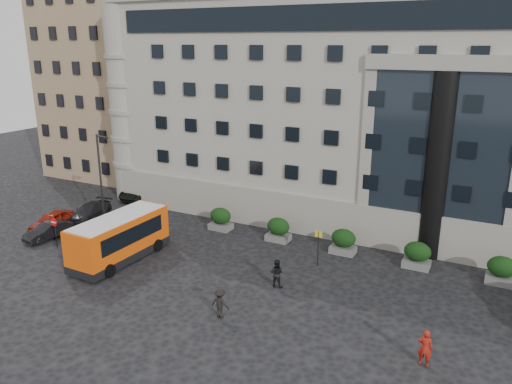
% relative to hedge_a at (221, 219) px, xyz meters
% --- Properties ---
extents(ground, '(120.00, 120.00, 0.00)m').
position_rel_hedge_a_xyz_m(ground, '(4.00, -7.80, -0.93)').
color(ground, black).
rests_on(ground, ground).
extents(civic_building, '(44.00, 24.00, 18.00)m').
position_rel_hedge_a_xyz_m(civic_building, '(10.00, 14.20, 8.07)').
color(civic_building, '#A0998E').
rests_on(civic_building, ground).
extents(entrance_column, '(1.80, 1.80, 13.00)m').
position_rel_hedge_a_xyz_m(entrance_column, '(16.00, 2.50, 5.57)').
color(entrance_column, black).
rests_on(entrance_column, ground).
extents(apartment_near, '(14.00, 14.00, 20.00)m').
position_rel_hedge_a_xyz_m(apartment_near, '(-20.00, 12.20, 9.07)').
color(apartment_near, '#997759').
rests_on(apartment_near, ground).
extents(apartment_far, '(13.00, 13.00, 22.00)m').
position_rel_hedge_a_xyz_m(apartment_far, '(-23.00, 30.20, 10.07)').
color(apartment_far, '#81604B').
rests_on(apartment_far, ground).
extents(hedge_a, '(1.80, 1.26, 1.84)m').
position_rel_hedge_a_xyz_m(hedge_a, '(0.00, 0.00, 0.00)').
color(hedge_a, '#5D5D5A').
rests_on(hedge_a, ground).
extents(hedge_b, '(1.80, 1.26, 1.84)m').
position_rel_hedge_a_xyz_m(hedge_b, '(5.20, 0.00, 0.00)').
color(hedge_b, '#5D5D5A').
rests_on(hedge_b, ground).
extents(hedge_c, '(1.80, 1.26, 1.84)m').
position_rel_hedge_a_xyz_m(hedge_c, '(10.40, 0.00, 0.00)').
color(hedge_c, '#5D5D5A').
rests_on(hedge_c, ground).
extents(hedge_d, '(1.80, 1.26, 1.84)m').
position_rel_hedge_a_xyz_m(hedge_d, '(15.60, 0.00, 0.00)').
color(hedge_d, '#5D5D5A').
rests_on(hedge_d, ground).
extents(hedge_e, '(1.80, 1.26, 1.84)m').
position_rel_hedge_a_xyz_m(hedge_e, '(20.80, 0.00, 0.00)').
color(hedge_e, '#5D5D5A').
rests_on(hedge_e, ground).
extents(street_lamp, '(1.16, 0.18, 8.00)m').
position_rel_hedge_a_xyz_m(street_lamp, '(-7.94, -4.80, 3.44)').
color(street_lamp, '#262628').
rests_on(street_lamp, ground).
extents(bus_stop_sign, '(0.50, 0.08, 2.52)m').
position_rel_hedge_a_xyz_m(bus_stop_sign, '(9.50, -2.80, 0.80)').
color(bus_stop_sign, '#262628').
rests_on(bus_stop_sign, ground).
extents(no_entry_sign, '(0.64, 0.16, 2.32)m').
position_rel_hedge_a_xyz_m(no_entry_sign, '(-9.00, -8.84, 0.72)').
color(no_entry_sign, '#262628').
rests_on(no_entry_sign, ground).
extents(minibus, '(3.02, 7.70, 3.19)m').
position_rel_hedge_a_xyz_m(minibus, '(-3.17, -8.33, 0.83)').
color(minibus, '#F1540B').
rests_on(minibus, ground).
extents(red_truck, '(2.95, 5.90, 3.12)m').
position_rel_hedge_a_xyz_m(red_truck, '(-12.28, 10.59, 0.67)').
color(red_truck, maroon).
rests_on(red_truck, ground).
extents(parked_car_a, '(2.17, 4.35, 1.42)m').
position_rel_hedge_a_xyz_m(parked_car_a, '(-12.37, -6.28, -0.22)').
color(parked_car_a, maroon).
rests_on(parked_car_a, ground).
extents(parked_car_b, '(1.80, 3.97, 1.26)m').
position_rel_hedge_a_xyz_m(parked_car_b, '(-10.92, -7.88, -0.30)').
color(parked_car_b, black).
rests_on(parked_car_b, ground).
extents(parked_car_c, '(2.54, 4.84, 1.34)m').
position_rel_hedge_a_xyz_m(parked_car_c, '(-11.42, -3.04, -0.26)').
color(parked_car_c, black).
rests_on(parked_car_c, ground).
extents(parked_car_d, '(2.78, 5.74, 1.57)m').
position_rel_hedge_a_xyz_m(parked_car_d, '(-11.24, 3.93, -0.14)').
color(parked_car_d, black).
rests_on(parked_car_d, ground).
extents(pedestrian_a, '(0.69, 0.46, 1.88)m').
position_rel_hedge_a_xyz_m(pedestrian_a, '(17.93, -10.91, 0.01)').
color(pedestrian_a, '#A71C10').
rests_on(pedestrian_a, ground).
extents(pedestrian_b, '(0.93, 0.75, 1.82)m').
position_rel_hedge_a_xyz_m(pedestrian_b, '(8.31, -6.91, -0.02)').
color(pedestrian_b, black).
rests_on(pedestrian_b, ground).
extents(pedestrian_c, '(1.11, 0.65, 1.71)m').
position_rel_hedge_a_xyz_m(pedestrian_c, '(7.07, -11.66, -0.07)').
color(pedestrian_c, black).
rests_on(pedestrian_c, ground).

